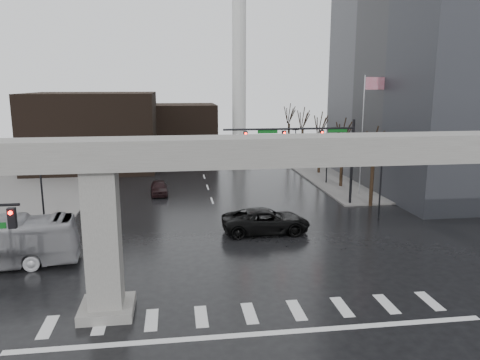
% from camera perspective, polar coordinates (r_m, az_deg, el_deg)
% --- Properties ---
extents(ground, '(160.00, 160.00, 0.00)m').
position_cam_1_polar(ground, '(25.06, 0.79, -14.88)').
color(ground, black).
rests_on(ground, ground).
extents(sidewalk_ne, '(28.00, 36.00, 0.15)m').
position_cam_1_polar(sidewalk_ne, '(66.12, 18.59, 1.41)').
color(sidewalk_ne, '#64615F').
rests_on(sidewalk_ne, ground).
extents(elevated_guideway, '(48.00, 2.60, 8.70)m').
position_cam_1_polar(elevated_guideway, '(23.05, 3.95, 0.84)').
color(elevated_guideway, gray).
rests_on(elevated_guideway, ground).
extents(building_far_left, '(16.00, 14.00, 10.00)m').
position_cam_1_polar(building_far_left, '(65.30, -17.35, 5.73)').
color(building_far_left, black).
rests_on(building_far_left, ground).
extents(building_far_mid, '(10.00, 10.00, 8.00)m').
position_cam_1_polar(building_far_mid, '(74.50, -6.89, 6.08)').
color(building_far_mid, black).
rests_on(building_far_mid, ground).
extents(smokestack, '(3.60, 3.60, 30.00)m').
position_cam_1_polar(smokestack, '(68.82, -0.11, 13.50)').
color(smokestack, silver).
rests_on(smokestack, ground).
extents(signal_mast_arm, '(12.12, 0.43, 8.00)m').
position_cam_1_polar(signal_mast_arm, '(43.13, 8.86, 4.40)').
color(signal_mast_arm, black).
rests_on(signal_mast_arm, ground).
extents(flagpole_assembly, '(2.06, 0.12, 12.00)m').
position_cam_1_polar(flagpole_assembly, '(48.10, 15.07, 6.92)').
color(flagpole_assembly, silver).
rests_on(flagpole_assembly, ground).
extents(lamp_right_0, '(1.22, 0.32, 5.11)m').
position_cam_1_polar(lamp_right_0, '(40.66, 16.80, 0.23)').
color(lamp_right_0, black).
rests_on(lamp_right_0, ground).
extents(lamp_right_1, '(1.22, 0.32, 5.11)m').
position_cam_1_polar(lamp_right_1, '(53.49, 10.58, 3.20)').
color(lamp_right_1, black).
rests_on(lamp_right_1, ground).
extents(lamp_right_2, '(1.22, 0.32, 5.11)m').
position_cam_1_polar(lamp_right_2, '(66.79, 6.78, 4.98)').
color(lamp_right_2, black).
rests_on(lamp_right_2, ground).
extents(lamp_left_0, '(1.22, 0.32, 5.11)m').
position_cam_1_polar(lamp_left_0, '(38.30, -23.03, -0.90)').
color(lamp_left_0, black).
rests_on(lamp_left_0, ground).
extents(lamp_left_1, '(1.22, 0.32, 5.11)m').
position_cam_1_polar(lamp_left_1, '(51.72, -19.13, 2.46)').
color(lamp_left_1, black).
rests_on(lamp_left_1, ground).
extents(lamp_left_2, '(1.22, 0.32, 5.11)m').
position_cam_1_polar(lamp_left_2, '(65.38, -16.84, 4.42)').
color(lamp_left_2, black).
rests_on(lamp_left_2, ground).
extents(tree_right_0, '(1.09, 1.58, 7.50)m').
position_cam_1_polar(tree_right_0, '(44.80, 15.83, 0.42)').
color(tree_right_0, black).
rests_on(tree_right_0, ground).
extents(tree_right_1, '(1.09, 1.61, 7.67)m').
position_cam_1_polar(tree_right_1, '(52.08, 12.32, 2.21)').
color(tree_right_1, black).
rests_on(tree_right_1, ground).
extents(tree_right_2, '(1.10, 1.63, 7.85)m').
position_cam_1_polar(tree_right_2, '(59.55, 9.68, 3.54)').
color(tree_right_2, black).
rests_on(tree_right_2, ground).
extents(tree_right_3, '(1.11, 1.66, 8.02)m').
position_cam_1_polar(tree_right_3, '(67.14, 7.62, 4.57)').
color(tree_right_3, black).
rests_on(tree_right_3, ground).
extents(tree_right_4, '(1.12, 1.69, 8.19)m').
position_cam_1_polar(tree_right_4, '(74.81, 5.98, 5.39)').
color(tree_right_4, black).
rests_on(tree_right_4, ground).
extents(pickup_truck, '(6.74, 3.17, 1.86)m').
position_cam_1_polar(pickup_truck, '(35.81, 3.18, -4.99)').
color(pickup_truck, black).
rests_on(pickup_truck, ground).
extents(far_car, '(1.93, 4.29, 1.43)m').
position_cam_1_polar(far_car, '(48.57, -9.84, -0.94)').
color(far_car, black).
rests_on(far_car, ground).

